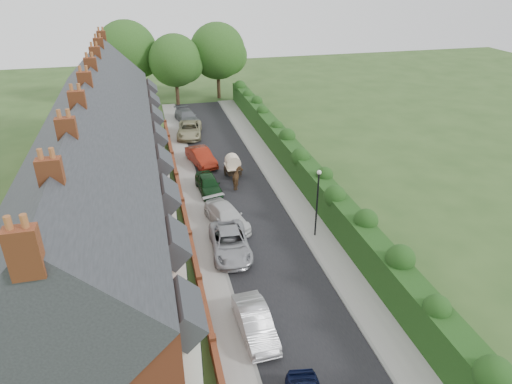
% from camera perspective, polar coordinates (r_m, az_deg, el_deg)
% --- Properties ---
extents(ground, '(140.00, 140.00, 0.00)m').
position_cam_1_polar(ground, '(28.88, 3.75, -10.54)').
color(ground, '#2D4C1E').
rests_on(ground, ground).
extents(road, '(6.00, 58.00, 0.02)m').
position_cam_1_polar(road, '(37.76, -1.92, -0.74)').
color(road, black).
rests_on(road, ground).
extents(pavement_hedge_side, '(2.20, 58.00, 0.12)m').
position_cam_1_polar(pavement_hedge_side, '(38.69, 4.02, 0.00)').
color(pavement_hedge_side, gray).
rests_on(pavement_hedge_side, ground).
extents(pavement_house_side, '(1.70, 58.00, 0.12)m').
position_cam_1_polar(pavement_house_side, '(37.24, -7.73, -1.33)').
color(pavement_house_side, gray).
rests_on(pavement_house_side, ground).
extents(kerb_hedge_side, '(0.18, 58.00, 0.13)m').
position_cam_1_polar(kerb_hedge_side, '(38.40, 2.53, -0.16)').
color(kerb_hedge_side, gray).
rests_on(kerb_hedge_side, ground).
extents(kerb_house_side, '(0.18, 58.00, 0.13)m').
position_cam_1_polar(kerb_house_side, '(37.31, -6.51, -1.18)').
color(kerb_house_side, gray).
rests_on(kerb_house_side, ground).
extents(hedge, '(2.10, 58.00, 2.85)m').
position_cam_1_polar(hedge, '(38.57, 6.65, 2.34)').
color(hedge, '#1C3E13').
rests_on(hedge, ground).
extents(terrace_row, '(9.05, 40.50, 11.50)m').
position_cam_1_polar(terrace_row, '(34.51, -18.78, 3.18)').
color(terrace_row, '#964326').
rests_on(terrace_row, ground).
extents(garden_wall_row, '(0.35, 40.35, 1.10)m').
position_cam_1_polar(garden_wall_row, '(36.11, -9.14, -1.67)').
color(garden_wall_row, brown).
rests_on(garden_wall_row, ground).
extents(lamppost, '(0.32, 0.32, 5.16)m').
position_cam_1_polar(lamppost, '(31.31, 7.70, -0.39)').
color(lamppost, black).
rests_on(lamppost, ground).
extents(tree_far_left, '(7.14, 6.80, 9.29)m').
position_cam_1_polar(tree_far_left, '(63.12, -9.79, 15.77)').
color(tree_far_left, '#332316').
rests_on(tree_far_left, ground).
extents(tree_far_right, '(7.98, 7.60, 10.31)m').
position_cam_1_polar(tree_far_right, '(65.68, -4.51, 17.02)').
color(tree_far_right, '#332316').
rests_on(tree_far_right, ground).
extents(tree_far_back, '(8.40, 8.00, 10.82)m').
position_cam_1_polar(tree_far_back, '(65.75, -15.46, 16.46)').
color(tree_far_back, '#332316').
rests_on(tree_far_back, ground).
extents(car_silver_a, '(1.75, 4.48, 1.45)m').
position_cam_1_polar(car_silver_a, '(24.68, -0.12, -16.01)').
color(car_silver_a, '#B2B1B6').
rests_on(car_silver_a, ground).
extents(car_silver_b, '(2.76, 5.50, 1.49)m').
position_cam_1_polar(car_silver_b, '(30.63, -3.26, -6.36)').
color(car_silver_b, '#A2A4AA').
rests_on(car_silver_b, ground).
extents(car_white, '(3.26, 5.42, 1.47)m').
position_cam_1_polar(car_white, '(33.66, -3.70, -3.08)').
color(car_white, silver).
rests_on(car_white, ground).
extents(car_green, '(2.06, 4.48, 1.49)m').
position_cam_1_polar(car_green, '(38.60, -5.97, 0.99)').
color(car_green, black).
rests_on(car_green, ground).
extents(car_red, '(2.75, 5.02, 1.57)m').
position_cam_1_polar(car_red, '(44.05, -6.87, 4.38)').
color(car_red, maroon).
rests_on(car_red, ground).
extents(car_beige, '(3.41, 5.90, 1.55)m').
position_cam_1_polar(car_beige, '(51.65, -8.31, 7.71)').
color(car_beige, tan).
rests_on(car_beige, ground).
extents(car_grey, '(2.99, 5.49, 1.51)m').
position_cam_1_polar(car_grey, '(56.32, -8.64, 9.29)').
color(car_grey, slate).
rests_on(car_grey, ground).
extents(horse, '(1.33, 2.14, 1.68)m').
position_cam_1_polar(horse, '(39.19, -2.28, 1.69)').
color(horse, brown).
rests_on(horse, ground).
extents(horse_cart, '(1.35, 2.99, 2.16)m').
position_cam_1_polar(horse_cart, '(40.94, -2.91, 3.43)').
color(horse_cart, black).
rests_on(horse_cart, ground).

